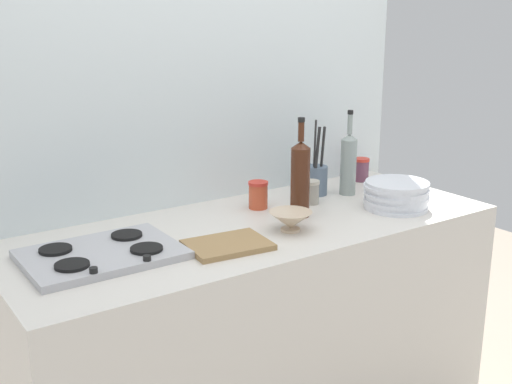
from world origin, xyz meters
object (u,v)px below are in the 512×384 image
plate_stack (396,195)px  mixing_bowl (290,220)px  cutting_board (228,245)px  stovetop_hob (101,254)px  utensil_crock (316,178)px  condiment_jar_rear (311,192)px  condiment_jar_spare (361,169)px  wine_bottle_mid_left (348,163)px  condiment_jar_front (258,195)px  wine_bottle_leftmost (300,178)px

plate_stack → mixing_bowl: (-0.50, 0.02, -0.01)m
mixing_bowl → cutting_board: size_ratio=0.58×
stovetop_hob → utensil_crock: size_ratio=1.46×
condiment_jar_rear → condiment_jar_spare: 0.43m
condiment_jar_rear → cutting_board: size_ratio=0.36×
wine_bottle_mid_left → mixing_bowl: size_ratio=2.32×
condiment_jar_front → wine_bottle_leftmost: bearing=-67.3°
stovetop_hob → wine_bottle_mid_left: size_ratio=1.34×
wine_bottle_leftmost → condiment_jar_spare: 0.61m
mixing_bowl → cutting_board: 0.27m
utensil_crock → condiment_jar_front: 0.31m
stovetop_hob → condiment_jar_front: bearing=12.7°
wine_bottle_leftmost → condiment_jar_rear: wine_bottle_leftmost is taller
wine_bottle_leftmost → condiment_jar_front: wine_bottle_leftmost is taller
mixing_bowl → stovetop_hob: bearing=168.6°
wine_bottle_mid_left → condiment_jar_rear: size_ratio=3.76×
utensil_crock → condiment_jar_front: bearing=-175.6°
condiment_jar_spare → cutting_board: 1.01m
wine_bottle_leftmost → stovetop_hob: bearing=179.0°
plate_stack → condiment_jar_rear: bearing=134.5°
condiment_jar_front → cutting_board: bearing=-137.3°
wine_bottle_mid_left → condiment_jar_spare: size_ratio=3.41×
wine_bottle_mid_left → condiment_jar_rear: bearing=-174.8°
wine_bottle_mid_left → utensil_crock: wine_bottle_mid_left is taller
wine_bottle_leftmost → condiment_jar_spare: bearing=24.7°
condiment_jar_rear → cutting_board: (-0.53, -0.23, -0.04)m
plate_stack → condiment_jar_rear: size_ratio=2.69×
stovetop_hob → condiment_jar_front: condiment_jar_front is taller
condiment_jar_spare → stovetop_hob: bearing=-169.7°
mixing_bowl → condiment_jar_front: condiment_jar_front is taller
stovetop_hob → utensil_crock: (1.00, 0.18, 0.05)m
condiment_jar_front → cutting_board: size_ratio=0.41×
stovetop_hob → wine_bottle_leftmost: wine_bottle_leftmost is taller
plate_stack → mixing_bowl: 0.50m
plate_stack → wine_bottle_mid_left: wine_bottle_mid_left is taller
condiment_jar_rear → cutting_board: 0.58m
stovetop_hob → mixing_bowl: size_ratio=3.11×
plate_stack → condiment_jar_front: bearing=145.6°
mixing_bowl → condiment_jar_spare: size_ratio=1.47×
plate_stack → condiment_jar_spare: plate_stack is taller
plate_stack → utensil_crock: utensil_crock is taller
plate_stack → mixing_bowl: size_ratio=1.66×
mixing_bowl → cutting_board: mixing_bowl is taller
plate_stack → condiment_jar_spare: bearing=65.2°
condiment_jar_rear → utensil_crock: bearing=41.8°
wine_bottle_mid_left → mixing_bowl: bearing=-153.6°
mixing_bowl → cutting_board: bearing=-176.7°
mixing_bowl → condiment_jar_rear: condiment_jar_rear is taller
plate_stack → cutting_board: 0.76m
stovetop_hob → condiment_jar_rear: size_ratio=5.03×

